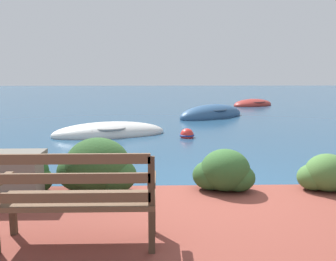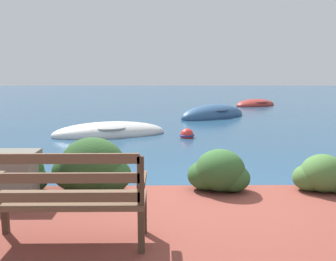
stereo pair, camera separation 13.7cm
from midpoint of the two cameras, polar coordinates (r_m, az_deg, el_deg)
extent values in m
plane|color=navy|center=(5.56, 6.52, -10.43)|extent=(80.00, 80.00, 0.00)
cube|color=#433123|center=(4.18, -23.43, -11.79)|extent=(0.06, 0.06, 0.40)
cube|color=#433123|center=(3.89, -3.41, -12.60)|extent=(0.06, 0.06, 0.40)
cube|color=#433123|center=(3.51, -3.65, -15.15)|extent=(0.06, 0.06, 0.40)
cube|color=brown|center=(3.71, -14.63, -10.30)|extent=(1.46, 0.48, 0.05)
cube|color=brown|center=(3.48, -15.50, -9.81)|extent=(1.39, 0.03, 0.09)
cube|color=brown|center=(3.43, -15.62, -7.04)|extent=(1.39, 0.03, 0.09)
cube|color=brown|center=(3.39, -15.75, -4.19)|extent=(1.39, 0.03, 0.09)
cube|color=#433123|center=(3.34, -3.73, -7.70)|extent=(0.06, 0.03, 0.45)
cube|color=brown|center=(3.87, -25.00, -6.88)|extent=(0.07, 0.43, 0.05)
cube|color=brown|center=(3.55, -3.59, -7.41)|extent=(0.07, 0.43, 0.05)
ellipsoid|color=#2D5628|center=(5.48, -21.68, -5.94)|extent=(0.65, 0.58, 0.55)
ellipsoid|color=#2D5628|center=(5.60, -23.18, -6.56)|extent=(0.48, 0.44, 0.39)
ellipsoid|color=#2D5628|center=(5.42, -20.13, -7.07)|extent=(0.45, 0.41, 0.36)
ellipsoid|color=#284C23|center=(5.18, -11.41, -5.17)|extent=(0.88, 0.79, 0.75)
ellipsoid|color=#284C23|center=(5.32, -13.83, -6.11)|extent=(0.66, 0.59, 0.53)
ellipsoid|color=#284C23|center=(5.14, -9.01, -6.74)|extent=(0.62, 0.55, 0.48)
ellipsoid|color=#2D5628|center=(5.20, 7.95, -5.98)|extent=(0.68, 0.61, 0.58)
ellipsoid|color=#2D5628|center=(5.25, 5.80, -6.77)|extent=(0.51, 0.46, 0.41)
ellipsoid|color=#2D5628|center=(5.23, 9.84, -7.12)|extent=(0.48, 0.43, 0.38)
ellipsoid|color=#426B33|center=(5.56, 22.47, -5.93)|extent=(0.61, 0.55, 0.52)
ellipsoid|color=#426B33|center=(5.56, 20.64, -6.65)|extent=(0.46, 0.41, 0.37)
ellipsoid|color=silver|center=(10.96, -9.31, -0.44)|extent=(3.48, 2.09, 0.67)
torus|color=gray|center=(10.93, -9.33, 0.52)|extent=(1.53, 1.53, 0.07)
cube|color=#846647|center=(10.88, -11.88, 0.24)|extent=(0.39, 0.98, 0.04)
cube|color=#846647|center=(11.00, -7.23, 0.46)|extent=(0.39, 0.98, 0.04)
ellipsoid|color=#2D517A|center=(15.02, 6.38, 2.28)|extent=(3.26, 2.91, 0.89)
torus|color=#2D4157|center=(14.99, 6.39, 3.21)|extent=(1.70, 1.70, 0.07)
cube|color=#846647|center=(14.66, 5.07, 2.98)|extent=(0.68, 0.84, 0.04)
cube|color=#846647|center=(15.28, 7.44, 3.19)|extent=(0.68, 0.84, 0.04)
ellipsoid|color=#9E2D28|center=(20.33, 12.59, 3.86)|extent=(2.74, 2.34, 0.61)
torus|color=brown|center=(20.31, 12.61, 4.33)|extent=(1.73, 1.73, 0.07)
cube|color=#846647|center=(20.58, 13.33, 4.28)|extent=(0.63, 0.92, 0.04)
cube|color=#846647|center=(20.10, 11.99, 4.21)|extent=(0.63, 0.92, 0.04)
sphere|color=red|center=(10.44, 2.53, -0.71)|extent=(0.38, 0.38, 0.38)
torus|color=navy|center=(10.44, 2.53, -0.71)|extent=(0.42, 0.42, 0.05)
camera|label=1|loc=(0.07, -90.37, -0.06)|focal=40.00mm
camera|label=2|loc=(0.07, 89.63, 0.06)|focal=40.00mm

